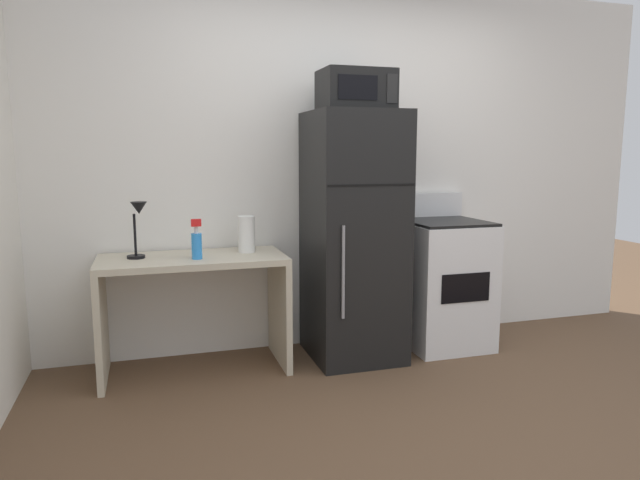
{
  "coord_description": "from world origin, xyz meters",
  "views": [
    {
      "loc": [
        -1.38,
        -2.27,
        1.39
      ],
      "look_at": [
        -0.35,
        1.1,
        0.86
      ],
      "focal_mm": 31.88,
      "sensor_mm": 36.0,
      "label": 1
    }
  ],
  "objects": [
    {
      "name": "ground_plane",
      "position": [
        0.0,
        0.0,
        0.0
      ],
      "size": [
        12.0,
        12.0,
        0.0
      ],
      "primitive_type": "plane",
      "color": "brown"
    },
    {
      "name": "desk_lamp",
      "position": [
        -1.44,
        1.37,
        0.99
      ],
      "size": [
        0.14,
        0.12,
        0.35
      ],
      "color": "black",
      "rests_on": "desk"
    },
    {
      "name": "microwave",
      "position": [
        -0.05,
        1.29,
        1.8
      ],
      "size": [
        0.46,
        0.35,
        0.26
      ],
      "color": "black",
      "rests_on": "refrigerator"
    },
    {
      "name": "paper_towel_roll",
      "position": [
        -0.76,
        1.41,
        0.87
      ],
      "size": [
        0.11,
        0.11,
        0.24
      ],
      "primitive_type": "cylinder",
      "color": "white",
      "rests_on": "desk"
    },
    {
      "name": "refrigerator",
      "position": [
        -0.05,
        1.31,
        0.84
      ],
      "size": [
        0.59,
        0.67,
        1.67
      ],
      "color": "black",
      "rests_on": "ground"
    },
    {
      "name": "oven_range",
      "position": [
        0.66,
        1.33,
        0.47
      ],
      "size": [
        0.57,
        0.61,
        1.1
      ],
      "color": "white",
      "rests_on": "ground"
    },
    {
      "name": "spray_bottle",
      "position": [
        -1.1,
        1.25,
        0.85
      ],
      "size": [
        0.06,
        0.06,
        0.25
      ],
      "color": "#2D8CEA",
      "rests_on": "desk"
    },
    {
      "name": "wall_back_white",
      "position": [
        0.0,
        1.7,
        1.3
      ],
      "size": [
        5.0,
        0.1,
        2.6
      ],
      "primitive_type": "cube",
      "color": "white",
      "rests_on": "ground"
    },
    {
      "name": "desk",
      "position": [
        -1.12,
        1.35,
        0.52
      ],
      "size": [
        1.16,
        0.57,
        0.75
      ],
      "color": "beige",
      "rests_on": "ground"
    }
  ]
}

